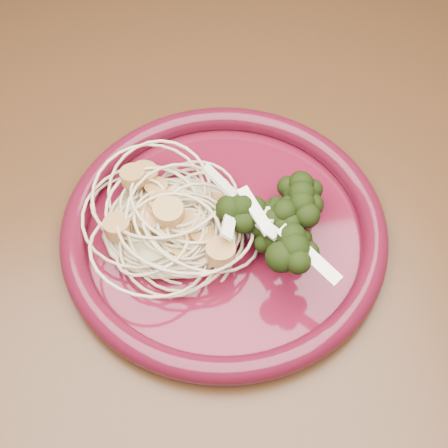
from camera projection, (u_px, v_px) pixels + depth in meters
dining_table at (300, 245)px, 0.73m from camera, size 1.20×0.80×0.75m
dinner_plate at (224, 229)px, 0.61m from camera, size 0.39×0.39×0.03m
spaghetti_pile at (173, 220)px, 0.60m from camera, size 0.17×0.15×0.03m
scallop_cluster at (170, 196)px, 0.57m from camera, size 0.17×0.17×0.05m
broccoli_pile at (288, 220)px, 0.59m from camera, size 0.12×0.17×0.05m
onion_garnish at (291, 199)px, 0.56m from camera, size 0.09×0.11×0.06m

